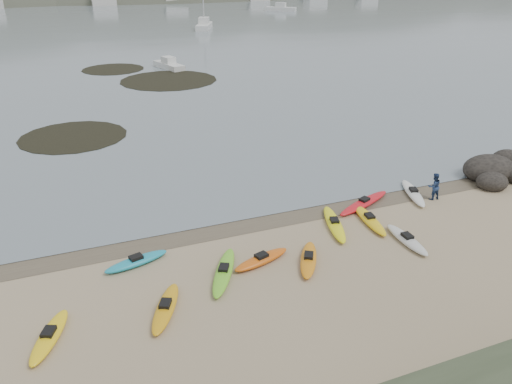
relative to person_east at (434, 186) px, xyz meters
name	(u,v)px	position (x,y,z in m)	size (l,w,h in m)	color
ground	(256,218)	(-10.11, 1.56, -0.79)	(600.00, 600.00, 0.00)	tan
wet_sand	(258,220)	(-10.11, 1.26, -0.78)	(60.00, 60.00, 0.00)	brown
kayaks	(296,243)	(-9.41, -1.82, -0.62)	(21.48, 8.49, 0.34)	red
person_east	(434,186)	(0.00, 0.00, 0.00)	(0.76, 0.59, 1.57)	navy
rock_cluster	(498,174)	(5.93, 1.05, -0.56)	(5.18, 3.79, 1.70)	black
kelp_mats	(134,88)	(-11.24, 33.41, -0.76)	(20.62, 33.42, 0.04)	black
moored_boats	(103,28)	(-8.99, 83.99, -0.20)	(93.26, 73.02, 1.29)	silver
far_hills	(172,35)	(29.27, 195.53, -16.71)	(550.00, 135.00, 80.00)	#384235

